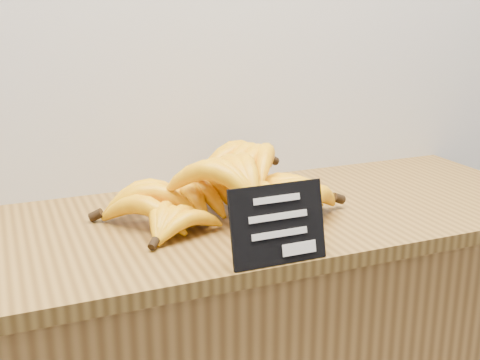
% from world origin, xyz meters
% --- Properties ---
extents(counter_top, '(1.47, 0.54, 0.03)m').
position_xyz_m(counter_top, '(0.03, 2.75, 0.92)').
color(counter_top, brown).
rests_on(counter_top, counter).
extents(chalkboard_sign, '(0.17, 0.04, 0.14)m').
position_xyz_m(chalkboard_sign, '(0.02, 2.50, 1.00)').
color(chalkboard_sign, black).
rests_on(chalkboard_sign, counter_top).
extents(banana_pile, '(0.51, 0.36, 0.13)m').
position_xyz_m(banana_pile, '(0.04, 2.75, 0.98)').
color(banana_pile, '#F1AF09').
rests_on(banana_pile, counter_top).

